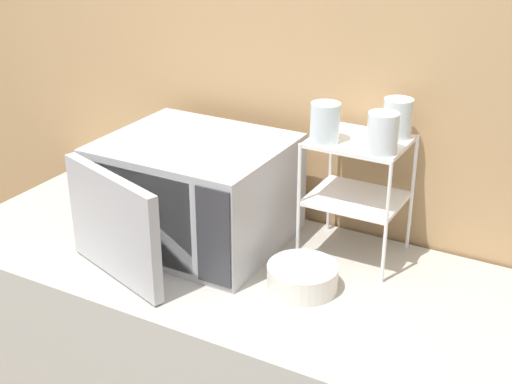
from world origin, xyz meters
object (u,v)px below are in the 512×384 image
object	(u,v)px
glass_front_left	(325,123)
microwave	(192,193)
glass_front_right	(383,133)
bowl	(302,278)
glass_back_right	(397,118)
dish_rack	(358,173)

from	to	relation	value
glass_front_left	microwave	bearing A→B (deg)	-165.75
glass_front_right	bowl	bearing A→B (deg)	-126.90
microwave	bowl	distance (m)	0.42
microwave	glass_back_right	distance (m)	0.62
dish_rack	bowl	xyz separation A→B (m)	(-0.05, -0.24, -0.22)
microwave	glass_front_right	size ratio (longest dim) A/B	5.49
dish_rack	glass_front_right	size ratio (longest dim) A/B	3.31
microwave	dish_rack	size ratio (longest dim) A/B	1.66
microwave	glass_front_right	world-z (taller)	glass_front_right
microwave	glass_back_right	bearing A→B (deg)	22.91
microwave	glass_back_right	world-z (taller)	glass_back_right
microwave	bowl	world-z (taller)	microwave
dish_rack	glass_front_left	xyz separation A→B (m)	(-0.08, -0.06, 0.15)
microwave	dish_rack	xyz separation A→B (m)	(0.44, 0.16, 0.10)
glass_back_right	bowl	bearing A→B (deg)	-112.30
dish_rack	glass_front_right	world-z (taller)	glass_front_right
dish_rack	glass_back_right	xyz separation A→B (m)	(0.08, 0.07, 0.15)
dish_rack	bowl	world-z (taller)	dish_rack
bowl	dish_rack	bearing A→B (deg)	78.86
microwave	bowl	bearing A→B (deg)	-11.84
dish_rack	glass_back_right	size ratio (longest dim) A/B	3.31
glass_front_left	glass_front_right	world-z (taller)	same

